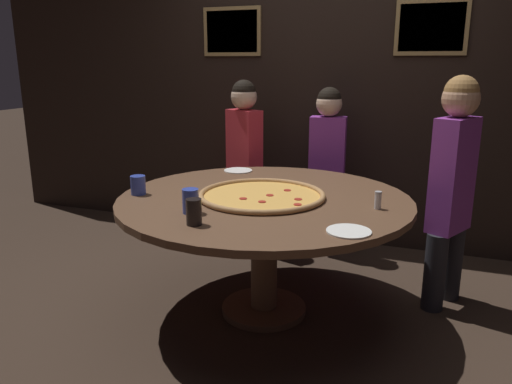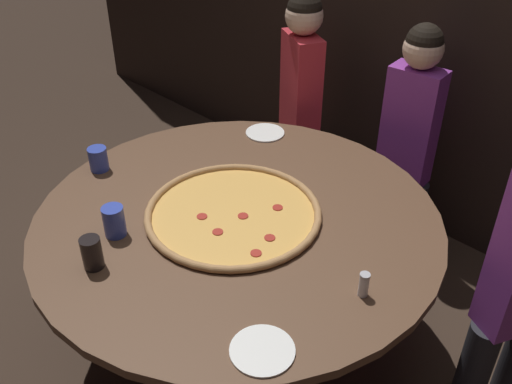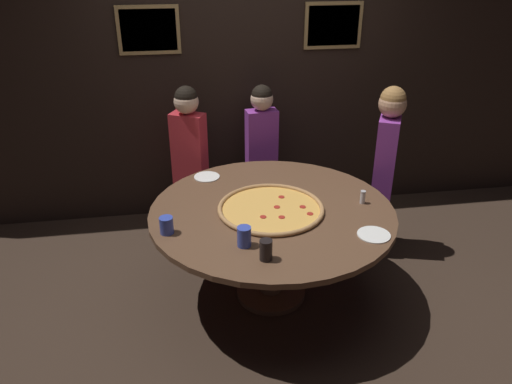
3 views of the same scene
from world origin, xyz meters
name	(u,v)px [view 3 (image 3 of 3)]	position (x,y,z in m)	size (l,w,h in m)	color
ground_plane	(271,294)	(0.00, 0.00, 0.00)	(24.00, 24.00, 0.00)	#38281E
back_wall	(243,78)	(0.00, 1.46, 1.30)	(6.40, 0.08, 2.60)	black
dining_table	(272,224)	(0.00, 0.00, 0.62)	(1.72, 1.72, 0.74)	brown
giant_pizza	(271,208)	(-0.01, -0.01, 0.75)	(0.74, 0.74, 0.03)	#E5A84C
drink_cup_far_left	(167,225)	(-0.73, -0.21, 0.80)	(0.09, 0.09, 0.11)	#384CB7
drink_cup_beside_pizza	(266,250)	(-0.15, -0.60, 0.80)	(0.08, 0.08, 0.13)	black
drink_cup_front_edge	(244,237)	(-0.26, -0.43, 0.80)	(0.09, 0.09, 0.13)	#384CB7
white_plate_near_front	(374,235)	(0.58, -0.44, 0.74)	(0.21, 0.21, 0.01)	white
white_plate_right_side	(207,177)	(-0.41, 0.60, 0.74)	(0.20, 0.20, 0.01)	white
condiment_shaker	(363,197)	(0.65, -0.01, 0.79)	(0.04, 0.04, 0.10)	silver
diner_far_left	(385,162)	(1.03, 0.51, 0.81)	(0.28, 0.38, 1.44)	#232328
diner_far_right	(190,154)	(-0.53, 1.01, 0.78)	(0.36, 0.27, 1.37)	#232328
diner_side_right	(262,147)	(0.12, 1.14, 0.75)	(0.34, 0.20, 1.32)	#232328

